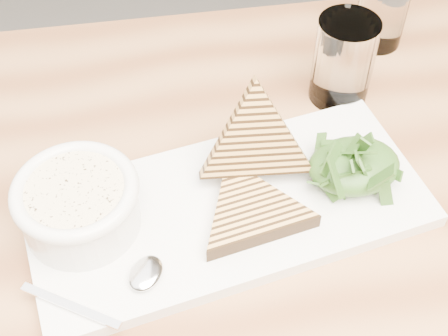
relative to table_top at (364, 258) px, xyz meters
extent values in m
cube|color=#9C683E|center=(0.00, 0.00, 0.00)|extent=(1.31, 0.93, 0.04)
cube|color=silver|center=(-0.13, 0.07, 0.03)|extent=(0.42, 0.23, 0.02)
cylinder|color=silver|center=(-0.27, 0.08, 0.06)|extent=(0.11, 0.11, 0.05)
cylinder|color=beige|center=(-0.27, 0.08, 0.09)|extent=(0.10, 0.10, 0.01)
torus|color=silver|center=(-0.27, 0.08, 0.09)|extent=(0.12, 0.12, 0.01)
ellipsoid|color=black|center=(0.01, 0.08, 0.06)|extent=(0.10, 0.08, 0.04)
ellipsoid|color=silver|center=(-0.22, 0.01, 0.04)|extent=(0.05, 0.05, 0.01)
cube|color=silver|center=(-0.29, -0.01, 0.04)|extent=(0.09, 0.07, 0.00)
cylinder|color=white|center=(0.05, 0.22, 0.07)|extent=(0.07, 0.07, 0.11)
cylinder|color=white|center=(0.14, 0.31, 0.07)|extent=(0.06, 0.06, 0.10)
camera|label=1|loc=(-0.22, -0.30, 0.55)|focal=50.00mm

